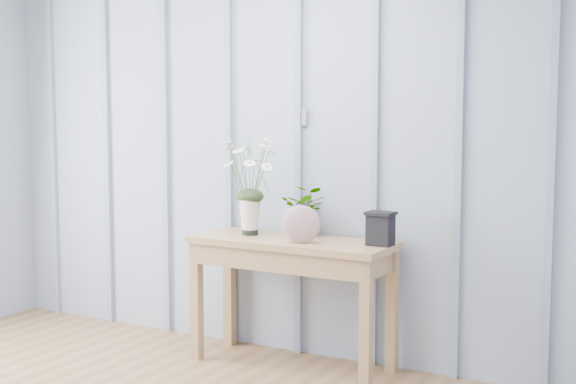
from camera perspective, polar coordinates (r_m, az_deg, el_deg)
The scene contains 6 objects.
room_shell at distance 4.36m, azimuth -10.84°, elevation 11.49°, with size 4.00×4.50×2.50m.
sideboard at distance 5.13m, azimuth 0.28°, elevation -4.33°, with size 1.20×0.45×0.75m.
daisy_vase at distance 5.23m, azimuth -2.49°, elevation 1.31°, with size 0.43×0.32×0.60m.
spider_plant at distance 5.20m, azimuth 1.18°, elevation -1.20°, with size 0.27×0.24×0.30m, color #1D3116.
felt_disc_vessel at distance 4.95m, azimuth 0.86°, elevation -2.10°, with size 0.22×0.06×0.22m, color #7E3F5C.
carved_box at distance 4.91m, azimuth 6.00°, elevation -2.35°, with size 0.16×0.12×0.19m.
Camera 1 is at (2.80, -2.41, 1.60)m, focal length 55.00 mm.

